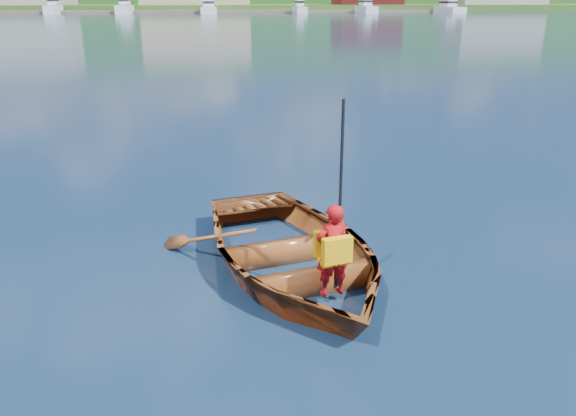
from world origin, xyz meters
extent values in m
plane|color=#152A3F|center=(0.00, 0.00, 0.00)|extent=(600.00, 600.00, 0.00)
imported|color=brown|center=(0.00, -0.60, 0.27)|extent=(3.72, 4.58, 0.84)
imported|color=#9F0B10|center=(0.35, -1.44, 0.65)|extent=(0.45, 0.35, 1.10)
cube|color=#DDA309|center=(0.38, -1.56, 0.70)|extent=(0.35, 0.17, 0.30)
cube|color=#DDA309|center=(0.33, -1.32, 0.70)|extent=(0.35, 0.16, 0.30)
cube|color=#DDA309|center=(0.35, -1.44, 0.52)|extent=(0.34, 0.28, 0.05)
cylinder|color=black|center=(0.47, -1.26, 1.20)|extent=(0.04, 0.04, 2.20)
cube|color=#3A5E23|center=(0.00, 190.00, 1.00)|extent=(400.00, 80.00, 2.00)
cube|color=brown|center=(-9.53, 148.00, 0.40)|extent=(159.96, 13.27, 0.80)
cube|color=silver|center=(-38.64, 143.00, 0.90)|extent=(2.56, 9.15, 2.26)
cube|color=silver|center=(-38.64, 143.91, 3.16)|extent=(1.79, 4.12, 1.80)
cube|color=black|center=(-38.64, 143.91, 3.26)|extent=(1.84, 4.30, 0.50)
cube|color=silver|center=(-21.80, 143.00, 0.91)|extent=(3.17, 11.31, 2.27)
cube|color=silver|center=(-21.80, 144.13, 3.17)|extent=(2.22, 5.09, 1.80)
cube|color=black|center=(-21.80, 144.13, 3.27)|extent=(2.28, 5.31, 0.50)
cube|color=silver|center=(-1.30, 143.00, 0.70)|extent=(3.88, 13.84, 1.74)
cube|color=silver|center=(-1.30, 144.38, 2.64)|extent=(2.71, 6.23, 1.80)
cube|color=black|center=(-1.30, 144.38, 2.74)|extent=(2.79, 6.51, 0.50)
cube|color=silver|center=(21.75, 143.00, 0.73)|extent=(2.64, 9.42, 1.82)
cube|color=silver|center=(21.75, 143.94, 2.72)|extent=(1.85, 4.24, 1.80)
cube|color=black|center=(21.75, 143.94, 2.82)|extent=(1.90, 4.43, 0.50)
cube|color=silver|center=(39.16, 143.00, 0.78)|extent=(3.28, 11.72, 1.96)
cube|color=silver|center=(39.16, 144.17, 2.86)|extent=(2.30, 5.27, 1.80)
cube|color=black|center=(39.16, 144.17, 2.96)|extent=(2.36, 5.51, 0.50)
cube|color=silver|center=(61.69, 143.00, 0.69)|extent=(3.73, 13.31, 1.72)
cube|color=silver|center=(61.69, 144.33, 2.62)|extent=(2.61, 5.99, 1.80)
cube|color=black|center=(61.69, 144.33, 2.72)|extent=(2.68, 6.26, 0.50)
camera|label=1|loc=(-0.88, -7.04, 3.27)|focal=35.00mm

